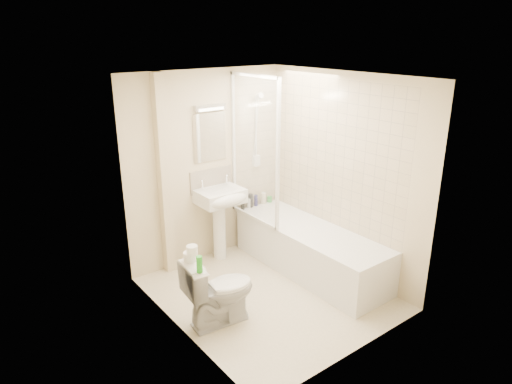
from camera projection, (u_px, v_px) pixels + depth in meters
floor at (269, 294)px, 5.16m from camera, size 2.50×2.50×0.00m
wall_back at (207, 167)px, 5.70m from camera, size 2.20×0.02×2.40m
wall_left at (176, 219)px, 4.13m from camera, size 0.02×2.50×2.40m
wall_right at (342, 175)px, 5.40m from camera, size 0.02×2.50×2.40m
ceiling at (271, 76)px, 4.37m from camera, size 2.20×2.50×0.02m
tile_back at (255, 142)px, 6.05m from camera, size 0.70×0.01×1.75m
tile_right at (335, 155)px, 5.41m from camera, size 0.01×2.10×1.75m
pipe_boxing at (164, 178)px, 5.30m from camera, size 0.12×0.12×2.40m
splashback at (211, 180)px, 5.78m from camera, size 0.60×0.02×0.30m
mirror at (210, 137)px, 5.59m from camera, size 0.46×0.01×0.60m
strip_light at (210, 107)px, 5.45m from camera, size 0.42×0.07×0.07m
bathtub at (310, 249)px, 5.59m from camera, size 0.70×2.10×0.55m
shower_screen at (254, 150)px, 5.51m from camera, size 0.04×0.92×1.80m
shower_fixture at (257, 133)px, 5.97m from camera, size 0.10×0.16×0.99m
pedestal_sink at (221, 205)px, 5.70m from camera, size 0.56×0.51×1.08m
bottle_black_a at (243, 202)px, 6.09m from camera, size 0.05×0.05×0.20m
bottle_white_a at (249, 203)px, 6.17m from camera, size 0.05×0.05×0.13m
bottle_black_b at (251, 201)px, 6.17m from camera, size 0.07×0.07×0.19m
bottle_blue at (256, 200)px, 6.23m from camera, size 0.05×0.05×0.15m
bottle_cream at (263, 198)px, 6.30m from camera, size 0.07×0.07×0.15m
bottle_white_b at (264, 198)px, 6.31m from camera, size 0.05×0.05×0.16m
bottle_green at (270, 199)px, 6.38m from camera, size 0.07×0.07×0.08m
toilet at (219, 290)px, 4.55m from camera, size 0.56×0.80×0.73m
toilet_roll_lower at (190, 257)px, 4.35m from camera, size 0.12×0.12×0.09m
toilet_roll_upper at (192, 250)px, 4.28m from camera, size 0.11×0.11×0.09m
green_bottle at (199, 264)px, 4.14m from camera, size 0.06×0.06×0.16m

